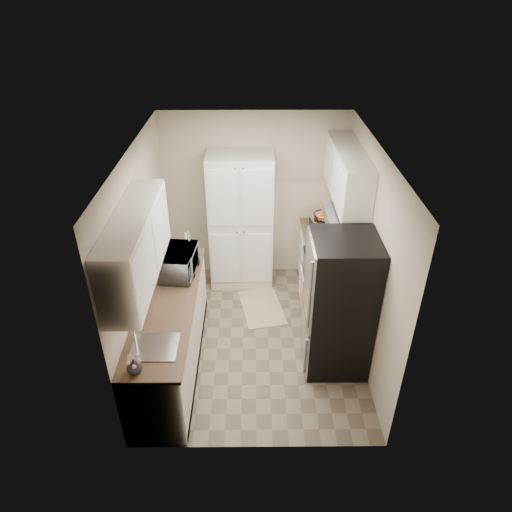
{
  "coord_description": "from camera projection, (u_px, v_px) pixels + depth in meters",
  "views": [
    {
      "loc": [
        -0.02,
        -4.45,
        4.03
      ],
      "look_at": [
        0.01,
        0.15,
        1.16
      ],
      "focal_mm": 32.0,
      "sensor_mm": 36.0,
      "label": 1
    }
  ],
  "objects": [
    {
      "name": "toaster_oven",
      "position": [
        323.0,
        227.0,
        6.32
      ],
      "size": [
        0.36,
        0.42,
        0.22
      ],
      "primitive_type": "cube",
      "rotation": [
        0.0,
        0.0,
        0.19
      ],
      "color": "#B2B2B7",
      "rests_on": "countertop_right"
    },
    {
      "name": "ground",
      "position": [
        256.0,
        338.0,
        5.91
      ],
      "size": [
        3.2,
        3.2,
        0.0
      ],
      "primitive_type": "plane",
      "color": "#7A6B56",
      "rests_on": "ground"
    },
    {
      "name": "flower_vase",
      "position": [
        134.0,
        366.0,
        4.13
      ],
      "size": [
        0.15,
        0.15,
        0.15
      ],
      "primitive_type": "imported",
      "rotation": [
        0.0,
        0.0,
        -0.01
      ],
      "color": "silver",
      "rests_on": "countertop_left"
    },
    {
      "name": "countertop_right",
      "position": [
        325.0,
        232.0,
        6.45
      ],
      "size": [
        0.63,
        0.83,
        0.04
      ],
      "primitive_type": "cube",
      "color": "brown",
      "rests_on": "base_cabinet_right"
    },
    {
      "name": "cutting_board",
      "position": [
        191.0,
        246.0,
        5.76
      ],
      "size": [
        0.07,
        0.26,
        0.33
      ],
      "primitive_type": "cube",
      "rotation": [
        0.0,
        0.0,
        0.19
      ],
      "color": "#3B8B31",
      "rests_on": "countertop_left"
    },
    {
      "name": "pantry_cabinet",
      "position": [
        241.0,
        222.0,
        6.5
      ],
      "size": [
        0.9,
        0.55,
        2.0
      ],
      "primitive_type": "cube",
      "color": "silver",
      "rests_on": "ground"
    },
    {
      "name": "refrigerator",
      "position": [
        339.0,
        305.0,
        5.12
      ],
      "size": [
        0.7,
        0.72,
        1.7
      ],
      "primitive_type": "cube",
      "color": "#B7B7BC",
      "rests_on": "ground"
    },
    {
      "name": "electric_range",
      "position": [
        329.0,
        290.0,
        5.99
      ],
      "size": [
        0.71,
        0.78,
        1.13
      ],
      "color": "#B7B7BC",
      "rests_on": "ground"
    },
    {
      "name": "fruit_basket",
      "position": [
        324.0,
        215.0,
        6.24
      ],
      "size": [
        0.32,
        0.32,
        0.13
      ],
      "primitive_type": null,
      "rotation": [
        0.0,
        0.0,
        -0.07
      ],
      "color": "orange",
      "rests_on": "toaster_oven"
    },
    {
      "name": "room_shell",
      "position": [
        254.0,
        228.0,
        5.04
      ],
      "size": [
        2.64,
        3.24,
        2.52
      ],
      "color": "beige",
      "rests_on": "ground"
    },
    {
      "name": "base_cabinet_left",
      "position": [
        171.0,
        335.0,
        5.31
      ],
      "size": [
        0.6,
        2.3,
        0.88
      ],
      "primitive_type": "cube",
      "color": "silver",
      "rests_on": "ground"
    },
    {
      "name": "kitchen_mat",
      "position": [
        262.0,
        307.0,
        6.44
      ],
      "size": [
        0.69,
        0.95,
        0.01
      ],
      "primitive_type": "cube",
      "rotation": [
        0.0,
        0.0,
        0.2
      ],
      "color": "#D7B292",
      "rests_on": "ground"
    },
    {
      "name": "wine_bottle",
      "position": [
        164.0,
        253.0,
        5.65
      ],
      "size": [
        0.08,
        0.08,
        0.31
      ],
      "primitive_type": "cylinder",
      "color": "black",
      "rests_on": "countertop_left"
    },
    {
      "name": "base_cabinet_right",
      "position": [
        322.0,
        260.0,
        6.69
      ],
      "size": [
        0.6,
        0.8,
        0.88
      ],
      "primitive_type": "cube",
      "color": "silver",
      "rests_on": "ground"
    },
    {
      "name": "microwave",
      "position": [
        179.0,
        263.0,
        5.45
      ],
      "size": [
        0.44,
        0.61,
        0.32
      ],
      "primitive_type": "imported",
      "rotation": [
        0.0,
        0.0,
        1.48
      ],
      "color": "silver",
      "rests_on": "countertop_left"
    },
    {
      "name": "countertop_left",
      "position": [
        167.0,
        304.0,
        5.06
      ],
      "size": [
        0.63,
        2.33,
        0.04
      ],
      "primitive_type": "cube",
      "color": "brown",
      "rests_on": "base_cabinet_left"
    }
  ]
}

